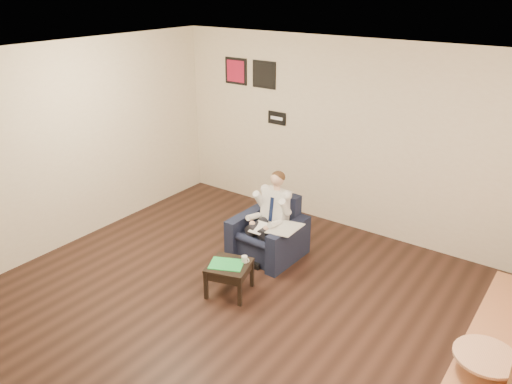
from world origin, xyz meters
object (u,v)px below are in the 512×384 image
Objects in this scene: coffee_mug at (244,259)px; banquette at (506,323)px; seated_man at (263,221)px; smartphone at (237,259)px; armchair at (268,228)px; side_table at (229,278)px; green_folder at (227,264)px.

banquette reaches higher than coffee_mug.
seated_man is 9.17× the size of smartphone.
coffee_mug is 0.12m from smartphone.
armchair is at bearing 167.50° from banquette.
banquette reaches higher than armchair.
banquette is at bearing -8.67° from seated_man.
coffee_mug is (0.25, -0.75, -0.13)m from seated_man.
coffee_mug is 0.68× the size of smartphone.
armchair is 0.75× the size of seated_man.
banquette is (2.81, 0.18, 0.23)m from coffee_mug.
seated_man is 0.98m from side_table.
smartphone is 2.95m from banquette.
coffee_mug reaches higher than smartphone.
armchair is at bearing 90.00° from seated_man.
banquette is at bearing 6.71° from green_folder.
banquette is at bearing 6.29° from side_table.
smartphone is at bearing 82.77° from green_folder.
side_table is at bearing -80.75° from armchair.
seated_man is at bearing 96.98° from green_folder.
banquette reaches higher than smartphone.
seated_man is at bearing -90.00° from armchair.
seated_man is 0.80m from coffee_mug.
smartphone is (-0.12, 0.00, -0.04)m from coffee_mug.
coffee_mug reaches higher than green_folder.
coffee_mug is at bearing -176.38° from banquette.
side_table is 5.79× the size of coffee_mug.
coffee_mug is at bearing -71.89° from armchair.
smartphone reaches higher than side_table.
armchair is 0.33× the size of banquette.
banquette is at bearing -10.60° from armchair.
seated_man is (-0.00, -0.11, 0.15)m from armchair.
armchair is 3.15m from banquette.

